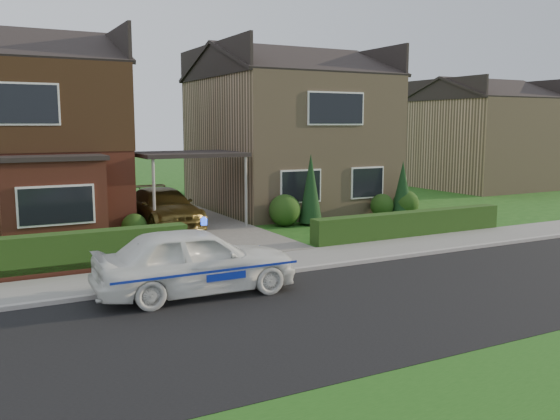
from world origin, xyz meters
TOP-DOWN VIEW (x-y plane):
  - ground at (0.00, 0.00)m, footprint 120.00×120.00m
  - road at (0.00, 0.00)m, footprint 60.00×6.00m
  - kerb at (0.00, 3.05)m, footprint 60.00×0.16m
  - sidewalk at (0.00, 4.10)m, footprint 60.00×2.00m
  - driveway at (0.00, 11.00)m, footprint 3.80×12.00m
  - house_left at (-5.78, 13.90)m, footprint 7.50×9.53m
  - house_right at (5.80, 13.99)m, footprint 7.50×8.06m
  - carport_link at (0.00, 10.95)m, footprint 3.80×3.00m
  - dwarf_wall at (-5.80, 5.30)m, footprint 7.70×0.25m
  - hedge_left at (-5.80, 5.45)m, footprint 7.50×0.55m
  - hedge_right at (5.80, 5.35)m, footprint 7.50×0.55m
  - shrub_left_mid at (-4.00, 9.30)m, footprint 1.32×1.32m
  - shrub_left_near at (-2.40, 9.60)m, footprint 0.84×0.84m
  - shrub_right_near at (3.20, 9.40)m, footprint 1.20×1.20m
  - shrub_right_mid at (7.80, 9.50)m, footprint 0.96×0.96m
  - shrub_right_far at (8.80, 9.20)m, footprint 1.08×1.08m
  - conifer_a at (4.20, 9.20)m, footprint 0.90×0.90m
  - conifer_b at (8.60, 9.20)m, footprint 0.90×0.90m
  - neighbour_right at (20.00, 16.00)m, footprint 6.50×7.00m
  - police_car at (-2.83, 2.40)m, footprint 4.13×4.55m
  - driveway_car at (-1.00, 10.91)m, footprint 2.06×4.70m
  - potted_plant_b at (-2.50, 7.22)m, footprint 0.52×0.51m
  - potted_plant_c at (-4.68, 6.72)m, footprint 0.53×0.53m

SIDE VIEW (x-z plane):
  - ground at x=0.00m, z-range 0.00..0.00m
  - road at x=0.00m, z-range -0.01..0.01m
  - hedge_left at x=-5.80m, z-range -0.45..0.45m
  - hedge_right at x=5.80m, z-range -0.40..0.40m
  - sidewalk at x=0.00m, z-range 0.00..0.10m
  - kerb at x=0.00m, z-range 0.00..0.12m
  - driveway at x=0.00m, z-range 0.00..0.12m
  - dwarf_wall at x=-5.80m, z-range 0.00..0.36m
  - potted_plant_b at x=-2.50m, z-range 0.00..0.74m
  - potted_plant_c at x=-4.68m, z-range 0.00..0.79m
  - shrub_left_near at x=-2.40m, z-range 0.00..0.84m
  - shrub_right_mid at x=7.80m, z-range 0.00..0.96m
  - shrub_right_far at x=8.80m, z-range 0.00..1.08m
  - shrub_right_near at x=3.20m, z-range 0.00..1.20m
  - shrub_left_mid at x=-4.00m, z-range 0.00..1.32m
  - police_car at x=-2.83m, z-range -0.08..1.61m
  - driveway_car at x=-1.00m, z-range 0.12..1.46m
  - conifer_b at x=8.60m, z-range 0.00..2.20m
  - conifer_a at x=4.20m, z-range 0.00..2.60m
  - neighbour_right at x=20.00m, z-range 0.00..5.20m
  - carport_link at x=0.00m, z-range 1.27..4.04m
  - house_right at x=5.80m, z-range 0.04..7.29m
  - house_left at x=-5.78m, z-range 0.19..7.44m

